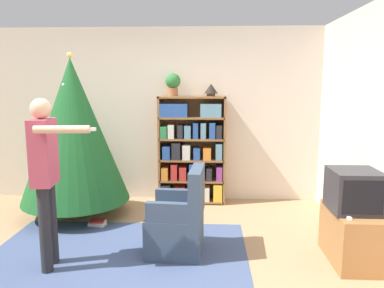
{
  "coord_description": "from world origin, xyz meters",
  "views": [
    {
      "loc": [
        0.73,
        -3.5,
        1.77
      ],
      "look_at": [
        0.51,
        0.96,
        1.05
      ],
      "focal_mm": 35.0,
      "sensor_mm": 36.0,
      "label": 1
    }
  ],
  "objects_px": {
    "bookshelf": "(191,152)",
    "table_lamp": "(211,89)",
    "television": "(354,191)",
    "standing_person": "(46,170)",
    "christmas_tree": "(73,131)",
    "armchair": "(179,223)",
    "potted_plant": "(173,83)"
  },
  "relations": [
    {
      "from": "christmas_tree",
      "to": "armchair",
      "type": "relative_size",
      "value": 2.36
    },
    {
      "from": "standing_person",
      "to": "table_lamp",
      "type": "distance_m",
      "value": 2.72
    },
    {
      "from": "television",
      "to": "standing_person",
      "type": "bearing_deg",
      "value": -174.82
    },
    {
      "from": "television",
      "to": "table_lamp",
      "type": "xyz_separation_m",
      "value": [
        -1.41,
        1.85,
        0.96
      ]
    },
    {
      "from": "bookshelf",
      "to": "armchair",
      "type": "distance_m",
      "value": 1.78
    },
    {
      "from": "television",
      "to": "christmas_tree",
      "type": "height_order",
      "value": "christmas_tree"
    },
    {
      "from": "bookshelf",
      "to": "table_lamp",
      "type": "height_order",
      "value": "table_lamp"
    },
    {
      "from": "christmas_tree",
      "to": "potted_plant",
      "type": "height_order",
      "value": "christmas_tree"
    },
    {
      "from": "bookshelf",
      "to": "potted_plant",
      "type": "height_order",
      "value": "potted_plant"
    },
    {
      "from": "bookshelf",
      "to": "table_lamp",
      "type": "xyz_separation_m",
      "value": [
        0.29,
        0.01,
        0.92
      ]
    },
    {
      "from": "television",
      "to": "table_lamp",
      "type": "bearing_deg",
      "value": 127.3
    },
    {
      "from": "christmas_tree",
      "to": "armchair",
      "type": "distance_m",
      "value": 2.01
    },
    {
      "from": "armchair",
      "to": "standing_person",
      "type": "distance_m",
      "value": 1.44
    },
    {
      "from": "table_lamp",
      "to": "standing_person",
      "type": "bearing_deg",
      "value": -126.18
    },
    {
      "from": "television",
      "to": "armchair",
      "type": "bearing_deg",
      "value": 176.12
    },
    {
      "from": "television",
      "to": "christmas_tree",
      "type": "distance_m",
      "value": 3.45
    },
    {
      "from": "christmas_tree",
      "to": "television",
      "type": "bearing_deg",
      "value": -20.26
    },
    {
      "from": "bookshelf",
      "to": "christmas_tree",
      "type": "height_order",
      "value": "christmas_tree"
    },
    {
      "from": "christmas_tree",
      "to": "potted_plant",
      "type": "xyz_separation_m",
      "value": [
        1.26,
        0.66,
        0.62
      ]
    },
    {
      "from": "christmas_tree",
      "to": "table_lamp",
      "type": "bearing_deg",
      "value": 20.05
    },
    {
      "from": "bookshelf",
      "to": "christmas_tree",
      "type": "bearing_deg",
      "value": -156.85
    },
    {
      "from": "bookshelf",
      "to": "standing_person",
      "type": "relative_size",
      "value": 0.97
    },
    {
      "from": "bookshelf",
      "to": "armchair",
      "type": "height_order",
      "value": "bookshelf"
    },
    {
      "from": "standing_person",
      "to": "table_lamp",
      "type": "bearing_deg",
      "value": 138.59
    },
    {
      "from": "standing_person",
      "to": "potted_plant",
      "type": "xyz_separation_m",
      "value": [
        1.0,
        2.11,
        0.81
      ]
    },
    {
      "from": "television",
      "to": "potted_plant",
      "type": "distance_m",
      "value": 2.89
    },
    {
      "from": "television",
      "to": "armchair",
      "type": "height_order",
      "value": "television"
    },
    {
      "from": "bookshelf",
      "to": "potted_plant",
      "type": "relative_size",
      "value": 4.84
    },
    {
      "from": "bookshelf",
      "to": "table_lamp",
      "type": "distance_m",
      "value": 0.96
    },
    {
      "from": "christmas_tree",
      "to": "bookshelf",
      "type": "bearing_deg",
      "value": 23.15
    },
    {
      "from": "television",
      "to": "standing_person",
      "type": "distance_m",
      "value": 2.97
    },
    {
      "from": "armchair",
      "to": "potted_plant",
      "type": "relative_size",
      "value": 2.8
    }
  ]
}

